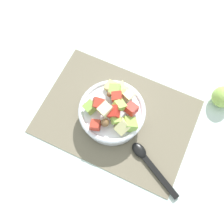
{
  "coord_description": "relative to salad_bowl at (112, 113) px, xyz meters",
  "views": [
    {
      "loc": [
        0.11,
        -0.28,
        0.82
      ],
      "look_at": [
        -0.01,
        -0.01,
        0.06
      ],
      "focal_mm": 41.51,
      "sensor_mm": 36.0,
      "label": 1
    }
  ],
  "objects": [
    {
      "name": "serving_spoon",
      "position": [
        0.16,
        -0.09,
        -0.04
      ],
      "size": [
        0.2,
        0.12,
        0.01
      ],
      "color": "black",
      "rests_on": "placemat"
    },
    {
      "name": "ground_plane",
      "position": [
        0.01,
        0.01,
        -0.05
      ],
      "size": [
        2.4,
        2.4,
        0.0
      ],
      "primitive_type": "plane",
      "color": "silver"
    },
    {
      "name": "placemat",
      "position": [
        0.01,
        0.01,
        -0.05
      ],
      "size": [
        0.5,
        0.36,
        0.01
      ],
      "primitive_type": "cube",
      "color": "#756B56",
      "rests_on": "ground_plane"
    },
    {
      "name": "whole_apple",
      "position": [
        0.31,
        0.21,
        -0.01
      ],
      "size": [
        0.07,
        0.07,
        0.08
      ],
      "color": "#9EC656",
      "rests_on": "ground_plane"
    },
    {
      "name": "salad_bowl",
      "position": [
        0.0,
        0.0,
        0.0
      ],
      "size": [
        0.21,
        0.21,
        0.13
      ],
      "color": "white",
      "rests_on": "placemat"
    }
  ]
}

